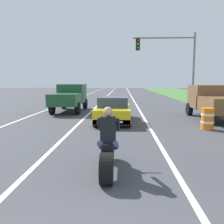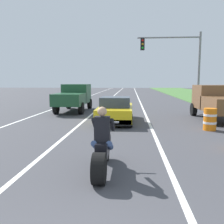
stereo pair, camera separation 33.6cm
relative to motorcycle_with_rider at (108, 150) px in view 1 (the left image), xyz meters
name	(u,v)px [view 1 (the left image)]	position (x,y,z in m)	size (l,w,h in m)	color
lane_stripe_left_solid	(57,106)	(-5.55, 15.88, -0.59)	(0.14, 120.00, 0.01)	white
lane_stripe_right_solid	(137,106)	(1.65, 15.88, -0.59)	(0.14, 120.00, 0.01)	white
lane_stripe_centre_dashed	(97,106)	(-1.95, 15.88, -0.59)	(0.14, 120.00, 0.01)	white
motorcycle_with_rider	(108,150)	(0.00, 0.00, 0.00)	(0.70, 2.21, 1.62)	black
sports_car_yellow	(113,110)	(-0.17, 7.55, 0.04)	(1.84, 4.30, 1.37)	yellow
pickup_truck_left_lane_dark_green	(70,96)	(-3.54, 12.05, 0.51)	(2.02, 4.80, 1.98)	#1E4C2D
pickup_truck_right_shoulder_brown	(213,100)	(5.58, 8.59, 0.51)	(2.02, 4.80, 1.98)	brown
traffic_light_mast_near	(174,58)	(4.44, 14.16, 3.43)	(4.93, 0.34, 6.00)	gray
construction_barrel_mid	(207,119)	(4.23, 5.55, -0.09)	(0.58, 0.58, 1.00)	orange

